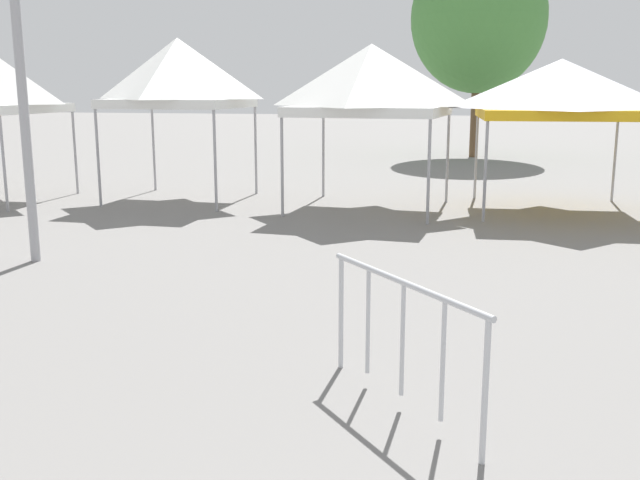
% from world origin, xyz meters
% --- Properties ---
extents(canopy_tent_behind_center, '(2.85, 2.85, 3.63)m').
position_xyz_m(canopy_tent_behind_center, '(-5.99, 15.29, 2.86)').
color(canopy_tent_behind_center, '#9E9EA3').
rests_on(canopy_tent_behind_center, ground).
extents(canopy_tent_far_left, '(3.27, 3.27, 3.42)m').
position_xyz_m(canopy_tent_far_left, '(-1.59, 14.97, 2.69)').
color(canopy_tent_far_left, '#9E9EA3').
rests_on(canopy_tent_far_left, ground).
extents(canopy_tent_behind_right, '(3.43, 3.43, 3.11)m').
position_xyz_m(canopy_tent_behind_right, '(2.23, 15.54, 2.52)').
color(canopy_tent_behind_right, '#9E9EA3').
rests_on(canopy_tent_behind_right, ground).
extents(tree_behind_tents_center, '(4.86, 4.86, 7.68)m').
position_xyz_m(tree_behind_tents_center, '(0.39, 27.63, 5.00)').
color(tree_behind_tents_center, brown).
rests_on(tree_behind_tents_center, ground).
extents(crowd_barrier_mid_lot, '(1.39, 1.64, 1.08)m').
position_xyz_m(crowd_barrier_mid_lot, '(0.16, 5.17, 0.75)').
color(crowd_barrier_mid_lot, '#B7BABF').
rests_on(crowd_barrier_mid_lot, ground).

